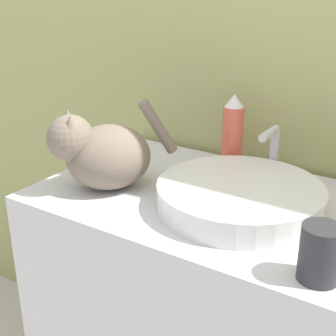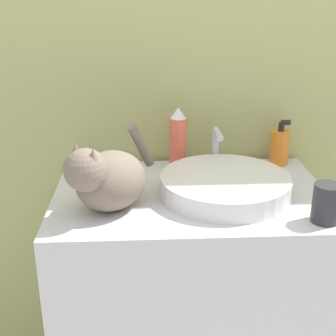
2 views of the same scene
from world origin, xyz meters
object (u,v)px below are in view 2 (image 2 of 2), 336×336
(spray_bottle, at_px, (178,140))
(cup, at_px, (326,203))
(cat, at_px, (107,178))
(soap_bottle, at_px, (280,147))

(spray_bottle, distance_m, cup, 0.54)
(cat, xyz_separation_m, soap_bottle, (0.57, 0.33, -0.03))
(cup, bearing_deg, soap_bottle, 90.72)
(spray_bottle, xyz_separation_m, cup, (0.36, -0.40, -0.05))
(cat, distance_m, soap_bottle, 0.66)
(cat, relative_size, spray_bottle, 1.39)
(cat, xyz_separation_m, spray_bottle, (0.22, 0.30, 0.01))
(soap_bottle, relative_size, spray_bottle, 0.75)
(cat, height_order, cup, cat)
(soap_bottle, bearing_deg, cat, -150.18)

